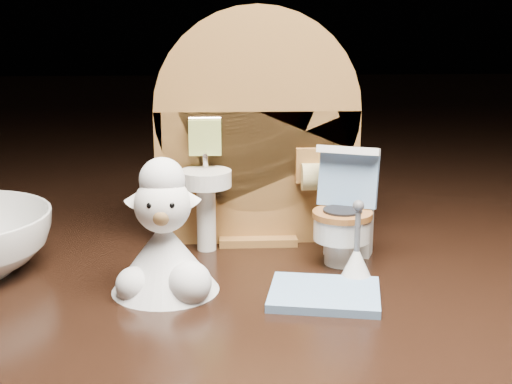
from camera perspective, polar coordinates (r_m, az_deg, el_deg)
backdrop_panel at (r=0.45m, az=0.01°, el=4.07°), size 0.13×0.05×0.15m
toy_toilet at (r=0.43m, az=7.17°, el=-2.18°), size 0.04×0.05×0.07m
bath_mat at (r=0.38m, az=5.50°, el=-8.14°), size 0.07×0.06×0.00m
toilet_brush at (r=0.40m, az=8.04°, el=-5.50°), size 0.02×0.02×0.05m
plush_lamb at (r=0.38m, az=-7.33°, el=-4.27°), size 0.06×0.06×0.08m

